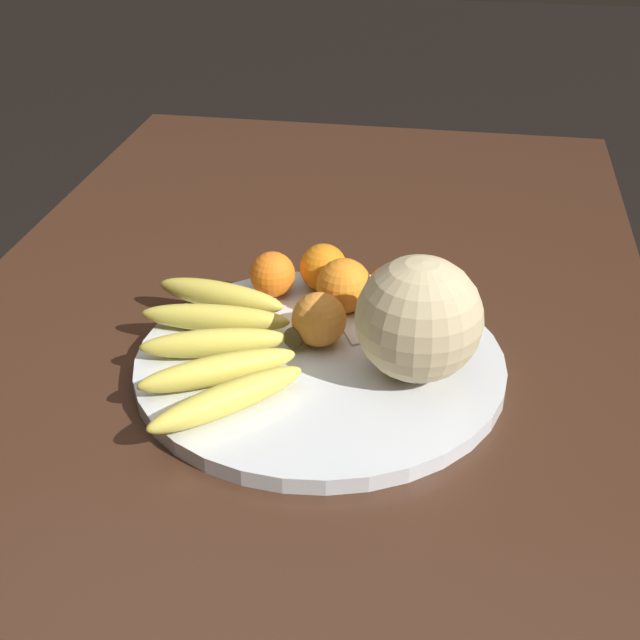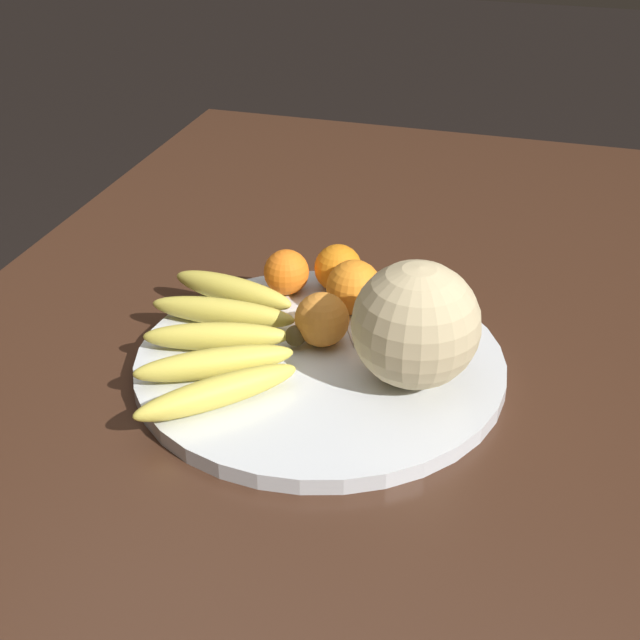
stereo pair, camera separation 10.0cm
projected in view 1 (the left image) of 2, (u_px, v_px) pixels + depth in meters
name	position (u px, v px, depth m)	size (l,w,h in m)	color
kitchen_table	(292.00, 400.00, 1.15)	(1.62, 0.91, 0.77)	#3D2316
fruit_bowl	(320.00, 363.00, 1.04)	(0.43, 0.43, 0.02)	silver
melon	(419.00, 319.00, 0.97)	(0.14, 0.14, 0.14)	#C6B284
banana_bunch	(220.00, 343.00, 1.02)	(0.32, 0.23, 0.04)	#473819
orange_front_left	(323.00, 267.00, 1.16)	(0.06, 0.06, 0.06)	orange
orange_front_right	(319.00, 319.00, 1.04)	(0.06, 0.06, 0.06)	orange
orange_mid_center	(344.00, 286.00, 1.11)	(0.07, 0.07, 0.07)	orange
orange_back_left	(394.00, 291.00, 1.10)	(0.07, 0.07, 0.07)	orange
orange_back_right	(272.00, 274.00, 1.14)	(0.06, 0.06, 0.06)	orange
produce_tag	(353.00, 323.00, 1.09)	(0.10, 0.07, 0.00)	white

